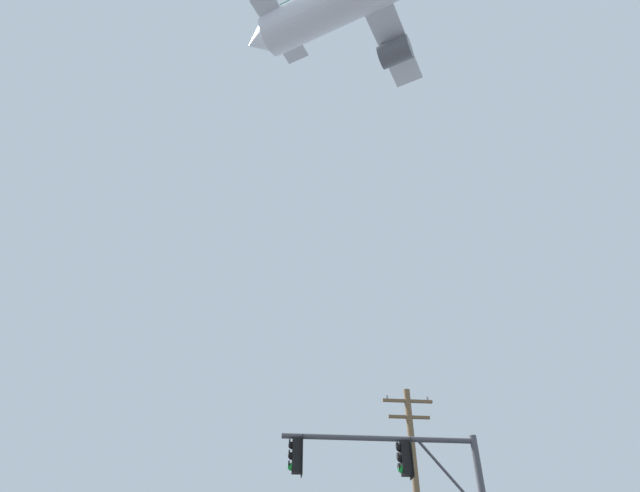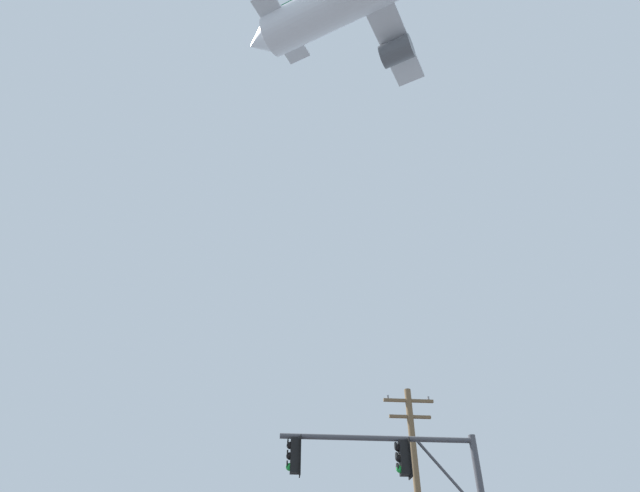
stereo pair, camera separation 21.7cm
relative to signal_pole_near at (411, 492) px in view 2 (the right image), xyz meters
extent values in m
cylinder|color=#4C4C51|center=(-0.84, 0.00, 1.38)|extent=(5.52, 0.16, 0.15)
cylinder|color=#4C4C51|center=(1.10, 0.00, 0.38)|extent=(1.72, 0.08, 2.04)
cube|color=black|center=(-3.16, 0.00, 0.85)|extent=(0.26, 0.32, 0.90)
cylinder|color=black|center=(-3.16, 0.00, 1.36)|extent=(0.05, 0.05, 0.12)
cube|color=black|center=(-3.02, 0.00, 0.85)|extent=(0.02, 0.46, 1.04)
sphere|color=black|center=(-3.30, 0.00, 1.12)|extent=(0.20, 0.20, 0.20)
cylinder|color=black|center=(-3.37, 0.00, 1.18)|extent=(0.04, 0.21, 0.21)
sphere|color=black|center=(-3.30, 0.00, 0.84)|extent=(0.20, 0.20, 0.20)
cylinder|color=black|center=(-3.37, 0.00, 0.90)|extent=(0.04, 0.21, 0.21)
sphere|color=green|center=(-3.30, 0.00, 0.56)|extent=(0.20, 0.20, 0.20)
cylinder|color=black|center=(-3.37, 0.00, 0.62)|extent=(0.04, 0.21, 0.21)
cube|color=black|center=(-0.12, 0.00, 0.85)|extent=(0.26, 0.32, 0.90)
cylinder|color=black|center=(-0.12, 0.00, 1.36)|extent=(0.05, 0.05, 0.12)
cube|color=black|center=(0.02, 0.00, 0.85)|extent=(0.02, 0.46, 1.04)
sphere|color=black|center=(-0.26, 0.00, 1.12)|extent=(0.20, 0.20, 0.20)
cylinder|color=black|center=(-0.33, 0.00, 1.18)|extent=(0.04, 0.21, 0.21)
sphere|color=black|center=(-0.26, 0.00, 0.84)|extent=(0.20, 0.20, 0.20)
cylinder|color=black|center=(-0.33, 0.00, 0.90)|extent=(0.04, 0.21, 0.21)
sphere|color=green|center=(-0.26, 0.00, 0.56)|extent=(0.20, 0.20, 0.20)
cylinder|color=black|center=(-0.33, 0.00, 0.62)|extent=(0.04, 0.21, 0.21)
cube|color=brown|center=(2.01, 6.96, 4.96)|extent=(2.20, 0.12, 0.12)
cube|color=brown|center=(2.01, 6.96, 4.26)|extent=(1.80, 0.12, 0.12)
cylinder|color=gray|center=(1.11, 6.96, 5.08)|extent=(0.10, 0.10, 0.18)
cylinder|color=gray|center=(2.91, 6.96, 5.08)|extent=(0.10, 0.10, 0.18)
cone|color=white|center=(-7.33, 18.00, 47.81)|extent=(4.33, 4.64, 3.74)
cylinder|color=#595B60|center=(7.11, 16.62, 45.83)|extent=(4.12, 3.86, 2.48)
cube|color=#0C5933|center=(-4.88, 16.46, 50.29)|extent=(3.43, 2.34, 5.23)
cube|color=silver|center=(-5.12, 16.60, 48.22)|extent=(6.51, 8.30, 0.28)
camera|label=1|loc=(-4.00, -14.91, -2.81)|focal=29.19mm
camera|label=2|loc=(-3.78, -14.93, -2.81)|focal=29.19mm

